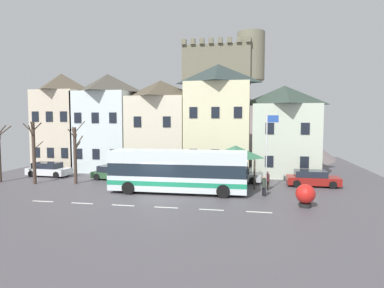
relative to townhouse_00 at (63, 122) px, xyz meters
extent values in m
cube|color=#4D494E|center=(14.54, -11.51, -5.52)|extent=(40.00, 60.00, 0.06)
cube|color=silver|center=(7.04, -14.10, -5.49)|extent=(1.60, 0.20, 0.01)
cube|color=silver|center=(10.04, -14.10, -5.49)|extent=(1.60, 0.20, 0.01)
cube|color=silver|center=(13.04, -14.10, -5.49)|extent=(1.60, 0.20, 0.01)
cube|color=silver|center=(16.04, -14.10, -5.49)|extent=(1.60, 0.20, 0.01)
cube|color=silver|center=(19.04, -14.10, -5.49)|extent=(1.60, 0.20, 0.01)
cube|color=silver|center=(22.04, -14.10, -5.49)|extent=(1.60, 0.20, 0.01)
cube|color=beige|center=(0.00, 0.00, -0.99)|extent=(5.04, 5.02, 9.01)
pyramid|color=brown|center=(0.00, 0.00, 4.51)|extent=(5.04, 5.02, 1.97)
cube|color=black|center=(-1.68, -2.54, -3.34)|extent=(0.80, 0.06, 1.10)
cube|color=black|center=(0.00, -2.54, -3.34)|extent=(0.80, 0.06, 1.10)
cube|color=black|center=(1.68, -2.54, -3.34)|extent=(0.80, 0.06, 1.10)
cube|color=black|center=(-1.68, -2.54, 0.58)|extent=(0.80, 0.06, 1.10)
cube|color=black|center=(0.00, -2.54, 0.58)|extent=(0.80, 0.06, 1.10)
cube|color=black|center=(1.68, -2.54, 0.58)|extent=(0.80, 0.06, 1.10)
cube|color=silver|center=(5.31, 0.68, -1.09)|extent=(5.93, 6.37, 8.81)
pyramid|color=#48443B|center=(5.31, 0.68, 4.36)|extent=(5.93, 6.37, 2.09)
cube|color=black|center=(3.34, -2.54, -3.38)|extent=(0.80, 0.06, 1.10)
cube|color=black|center=(5.31, -2.54, -3.38)|extent=(0.80, 0.06, 1.10)
cube|color=black|center=(7.29, -2.54, -3.38)|extent=(0.80, 0.06, 1.10)
cube|color=black|center=(3.34, -2.54, 0.45)|extent=(0.80, 0.06, 1.10)
cube|color=black|center=(5.31, -2.54, 0.45)|extent=(0.80, 0.06, 1.10)
cube|color=black|center=(7.29, -2.54, 0.45)|extent=(0.80, 0.06, 1.10)
cube|color=beige|center=(11.51, 0.71, -1.39)|extent=(6.19, 6.43, 8.19)
pyramid|color=#4F4636|center=(11.51, 0.71, 3.63)|extent=(6.19, 6.43, 1.85)
cube|color=black|center=(9.96, -2.54, -3.53)|extent=(0.80, 0.06, 1.10)
cube|color=black|center=(13.06, -2.54, -3.53)|extent=(0.80, 0.06, 1.10)
cube|color=black|center=(9.96, -2.54, 0.03)|extent=(0.80, 0.06, 1.10)
cube|color=black|center=(13.06, -2.54, 0.03)|extent=(0.80, 0.06, 1.10)
cube|color=beige|center=(17.97, 0.03, -0.71)|extent=(6.56, 5.09, 9.56)
pyramid|color=#2B3835|center=(17.97, 0.03, 5.05)|extent=(6.56, 5.09, 1.96)
cube|color=black|center=(15.79, -2.54, -3.20)|extent=(0.80, 0.06, 1.10)
cube|color=black|center=(17.97, -2.54, -3.20)|extent=(0.80, 0.06, 1.10)
cube|color=black|center=(20.16, -2.54, -3.20)|extent=(0.80, 0.06, 1.10)
cube|color=black|center=(15.79, -2.54, 0.95)|extent=(0.80, 0.06, 1.10)
cube|color=black|center=(17.97, -2.54, 0.95)|extent=(0.80, 0.06, 1.10)
cube|color=black|center=(20.16, -2.54, 0.95)|extent=(0.80, 0.06, 1.10)
cube|color=beige|center=(24.81, 0.94, -1.85)|extent=(6.48, 6.90, 7.29)
pyramid|color=#303F36|center=(24.81, 0.94, 2.78)|extent=(6.48, 6.90, 1.97)
cube|color=black|center=(23.19, -2.54, -3.75)|extent=(0.80, 0.06, 1.10)
cube|color=black|center=(26.43, -2.54, -3.75)|extent=(0.80, 0.06, 1.10)
cube|color=black|center=(23.19, -2.54, -0.58)|extent=(0.80, 0.06, 1.10)
cube|color=black|center=(26.43, -2.54, -0.58)|extent=(0.80, 0.06, 1.10)
cone|color=slate|center=(16.15, 18.74, 0.83)|extent=(35.46, 35.46, 12.63)
cube|color=#6F6B56|center=(16.15, 18.74, 8.68)|extent=(10.06, 10.06, 5.10)
cylinder|color=#73705A|center=(21.18, 16.22, 9.68)|extent=(4.10, 4.10, 7.10)
cube|color=#6F6B56|center=(11.46, 13.71, 11.63)|extent=(0.67, 0.70, 0.79)
cube|color=#6F6B56|center=(12.80, 13.71, 11.63)|extent=(0.67, 0.70, 0.79)
cube|color=#6F6B56|center=(14.14, 13.71, 11.63)|extent=(0.67, 0.70, 0.79)
cube|color=#6F6B56|center=(15.48, 13.71, 11.63)|extent=(0.67, 0.70, 0.79)
cube|color=#6F6B56|center=(16.82, 13.71, 11.63)|extent=(0.67, 0.70, 0.79)
cube|color=#6F6B56|center=(18.16, 13.71, 11.63)|extent=(0.67, 0.70, 0.79)
cube|color=#6F6B56|center=(19.50, 13.71, 11.63)|extent=(0.67, 0.70, 0.79)
cube|color=#6F6B56|center=(20.85, 13.71, 11.63)|extent=(0.67, 0.70, 0.79)
cube|color=silver|center=(15.82, -9.64, -4.66)|extent=(10.80, 2.78, 1.17)
cube|color=#1E8C60|center=(15.82, -9.64, -4.60)|extent=(10.82, 2.80, 0.36)
cube|color=#19232D|center=(15.82, -9.64, -3.58)|extent=(10.70, 2.73, 0.98)
cube|color=silver|center=(15.82, -9.64, -2.63)|extent=(10.80, 2.78, 0.92)
cube|color=#19232D|center=(21.22, -9.55, -3.58)|extent=(0.10, 2.18, 0.94)
cylinder|color=black|center=(19.46, -8.34, -4.99)|extent=(1.00, 0.30, 1.00)
cylinder|color=black|center=(19.50, -10.83, -4.99)|extent=(1.00, 0.30, 1.00)
cylinder|color=black|center=(12.15, -8.46, -4.99)|extent=(1.00, 0.30, 1.00)
cylinder|color=black|center=(12.19, -10.95, -4.99)|extent=(1.00, 0.30, 1.00)
cylinder|color=#473D33|center=(18.48, -4.05, -4.29)|extent=(0.14, 0.14, 2.40)
cylinder|color=#473D33|center=(21.78, -4.05, -4.29)|extent=(0.14, 0.14, 2.40)
cylinder|color=#473D33|center=(18.48, -7.35, -4.29)|extent=(0.14, 0.14, 2.40)
cylinder|color=#473D33|center=(21.78, -7.35, -4.29)|extent=(0.14, 0.14, 2.40)
pyramid|color=#306A4B|center=(20.13, -5.70, -2.55)|extent=(3.60, 3.60, 1.09)
cube|color=#2E5834|center=(8.62, -5.31, -5.03)|extent=(4.54, 2.42, 0.57)
cube|color=#1E232D|center=(8.41, -5.28, -4.46)|extent=(2.80, 1.95, 0.57)
cylinder|color=black|center=(10.16, -4.67, -5.17)|extent=(0.66, 0.29, 0.64)
cylinder|color=black|center=(9.91, -6.37, -5.17)|extent=(0.66, 0.29, 0.64)
cylinder|color=black|center=(7.34, -4.24, -5.17)|extent=(0.66, 0.29, 0.64)
cylinder|color=black|center=(7.08, -5.95, -5.17)|extent=(0.66, 0.29, 0.64)
cube|color=silver|center=(20.36, -4.21, -4.98)|extent=(4.49, 2.37, 0.66)
cube|color=#1E232D|center=(20.15, -4.18, -4.40)|extent=(2.77, 1.91, 0.50)
cylinder|color=black|center=(21.88, -3.57, -5.17)|extent=(0.66, 0.29, 0.64)
cylinder|color=black|center=(21.64, -5.25, -5.17)|extent=(0.66, 0.29, 0.64)
cylinder|color=black|center=(19.08, -3.17, -5.17)|extent=(0.66, 0.29, 0.64)
cylinder|color=black|center=(18.84, -4.85, -5.17)|extent=(0.66, 0.29, 0.64)
cube|color=maroon|center=(26.78, -5.09, -4.99)|extent=(4.39, 1.86, 0.65)
cube|color=#1E232D|center=(26.57, -5.09, -4.40)|extent=(2.64, 1.63, 0.53)
cylinder|color=black|center=(28.23, -4.22, -5.17)|extent=(0.64, 0.20, 0.64)
cylinder|color=black|center=(28.22, -5.98, -5.17)|extent=(0.64, 0.20, 0.64)
cylinder|color=black|center=(25.35, -4.21, -5.17)|extent=(0.64, 0.20, 0.64)
cylinder|color=black|center=(25.34, -5.96, -5.17)|extent=(0.64, 0.20, 0.64)
cube|color=silver|center=(1.26, -4.71, -4.99)|extent=(4.44, 2.05, 0.65)
cube|color=#1E232D|center=(1.04, -4.70, -4.38)|extent=(2.69, 1.74, 0.56)
cylinder|color=black|center=(2.74, -3.92, -5.17)|extent=(0.65, 0.23, 0.64)
cylinder|color=black|center=(2.64, -5.65, -5.17)|extent=(0.65, 0.23, 0.64)
cylinder|color=black|center=(-0.12, -3.76, -5.17)|extent=(0.65, 0.23, 0.64)
cylinder|color=black|center=(-0.22, -5.50, -5.17)|extent=(0.65, 0.23, 0.64)
cylinder|color=black|center=(22.55, -9.73, -5.14)|extent=(0.14, 0.14, 0.71)
cylinder|color=black|center=(22.40, -9.62, -5.14)|extent=(0.14, 0.14, 0.71)
cylinder|color=#2D382D|center=(22.48, -9.67, -4.49)|extent=(0.29, 0.29, 0.69)
sphere|color=tan|center=(22.48, -9.67, -4.04)|extent=(0.20, 0.20, 0.20)
cylinder|color=#38332D|center=(22.73, -7.50, -5.12)|extent=(0.17, 0.17, 0.75)
cylinder|color=#38332D|center=(22.91, -7.37, -5.12)|extent=(0.17, 0.17, 0.75)
cylinder|color=#512323|center=(22.82, -7.44, -4.49)|extent=(0.35, 0.35, 0.61)
sphere|color=#9E7A60|center=(22.82, -7.44, -4.07)|extent=(0.22, 0.22, 0.22)
cube|color=brown|center=(18.67, -4.08, -5.04)|extent=(1.74, 0.45, 0.08)
cube|color=brown|center=(18.67, -3.85, -4.82)|extent=(1.74, 0.06, 0.40)
cube|color=#2D2D33|center=(17.88, -4.08, -5.27)|extent=(0.08, 0.36, 0.45)
cube|color=#2D2D33|center=(19.46, -4.08, -5.27)|extent=(0.08, 0.36, 0.45)
cylinder|color=silver|center=(22.70, -7.79, -2.40)|extent=(0.10, 0.10, 6.17)
cube|color=#264CA5|center=(23.15, -7.79, 0.33)|extent=(0.90, 0.03, 0.56)
cylinder|color=black|center=(25.05, -12.35, -5.37)|extent=(0.77, 0.77, 0.25)
sphere|color=red|center=(25.05, -12.35, -4.60)|extent=(1.28, 1.28, 1.28)
cylinder|color=#47382D|center=(5.94, -7.77, -2.96)|extent=(0.29, 0.29, 5.07)
cylinder|color=#47382D|center=(5.65, -7.41, -0.87)|extent=(0.68, 0.80, 1.00)
cylinder|color=#47382D|center=(6.18, -7.50, -1.74)|extent=(0.60, 0.67, 1.14)
cylinder|color=#47382D|center=(6.37, -7.60, -0.40)|extent=(0.93, 0.43, 1.11)
cylinder|color=#47382D|center=(6.00, -8.39, -0.94)|extent=(0.19, 1.28, 0.84)
cylinder|color=#47382D|center=(5.75, -7.25, -1.46)|extent=(0.49, 1.12, 0.86)
cylinder|color=#47382D|center=(5.62, -7.42, -1.08)|extent=(0.75, 0.79, 1.08)
cylinder|color=#47382D|center=(6.06, -7.49, -2.09)|extent=(0.33, 0.65, 0.75)
cylinder|color=#47382D|center=(2.36, -8.50, -2.70)|extent=(0.30, 0.30, 5.57)
cylinder|color=#47382D|center=(2.41, -8.85, -0.81)|extent=(0.19, 0.78, 1.19)
cylinder|color=#47382D|center=(2.04, -8.18, -0.49)|extent=(0.72, 0.73, 1.11)
cylinder|color=#47382D|center=(2.56, -8.91, -0.30)|extent=(0.48, 0.88, 0.78)
cylinder|color=#47382D|center=(3.00, -8.82, -0.37)|extent=(1.35, 0.73, 0.80)
cylinder|color=#47382D|center=(2.59, -8.13, -2.06)|extent=(0.53, 0.82, 0.75)
cylinder|color=#47382D|center=(2.02, -8.69, -0.50)|extent=(0.79, 0.49, 0.93)
cylinder|color=#47382D|center=(-0.77, -8.18, -0.77)|extent=(1.17, 0.48, 0.99)
cylinder|color=#47382D|center=(-0.75, -8.56, -0.68)|extent=(1.21, 0.49, 0.92)
cylinder|color=#47382D|center=(-1.47, -7.97, -1.55)|extent=(0.39, 0.87, 1.36)
camera|label=1|loc=(21.54, -34.67, 0.33)|focal=30.75mm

